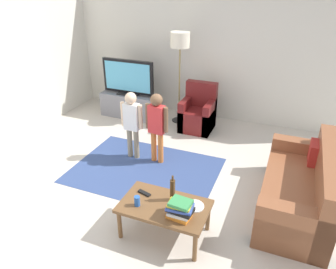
% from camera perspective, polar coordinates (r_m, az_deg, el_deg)
% --- Properties ---
extents(ground, '(7.80, 7.80, 0.00)m').
position_cam_1_polar(ground, '(4.55, -2.90, -10.54)').
color(ground, beige).
extents(wall_back, '(6.00, 0.12, 2.70)m').
position_cam_1_polar(wall_back, '(6.59, 8.14, 14.35)').
color(wall_back, silver).
rests_on(wall_back, ground).
extents(area_rug, '(2.20, 1.60, 0.01)m').
position_cam_1_polar(area_rug, '(5.04, -4.10, -6.29)').
color(area_rug, '#33477A').
rests_on(area_rug, ground).
extents(tv_stand, '(1.20, 0.44, 0.50)m').
position_cam_1_polar(tv_stand, '(6.85, -6.72, 5.20)').
color(tv_stand, slate).
rests_on(tv_stand, ground).
extents(tv, '(1.10, 0.28, 0.71)m').
position_cam_1_polar(tv, '(6.63, -7.09, 9.99)').
color(tv, black).
rests_on(tv, tv_stand).
extents(couch, '(0.80, 1.80, 0.86)m').
position_cam_1_polar(couch, '(4.46, 22.79, -9.21)').
color(couch, brown).
rests_on(couch, ground).
extents(armchair, '(0.60, 0.60, 0.90)m').
position_cam_1_polar(armchair, '(6.25, 5.38, 3.61)').
color(armchair, maroon).
rests_on(armchair, ground).
extents(floor_lamp, '(0.36, 0.36, 1.78)m').
position_cam_1_polar(floor_lamp, '(6.19, 2.15, 15.60)').
color(floor_lamp, '#262626').
rests_on(floor_lamp, ground).
extents(child_near_tv, '(0.38, 0.18, 1.13)m').
position_cam_1_polar(child_near_tv, '(5.10, -6.43, 2.65)').
color(child_near_tv, gray).
rests_on(child_near_tv, ground).
extents(child_center, '(0.39, 0.19, 1.16)m').
position_cam_1_polar(child_center, '(4.94, -2.00, 2.18)').
color(child_center, orange).
rests_on(child_center, ground).
extents(coffee_table, '(1.00, 0.60, 0.42)m').
position_cam_1_polar(coffee_table, '(3.73, -0.63, -12.97)').
color(coffee_table, brown).
rests_on(coffee_table, ground).
extents(book_stack, '(0.30, 0.22, 0.21)m').
position_cam_1_polar(book_stack, '(3.49, 2.13, -13.06)').
color(book_stack, orange).
rests_on(book_stack, coffee_table).
extents(bottle, '(0.06, 0.06, 0.33)m').
position_cam_1_polar(bottle, '(3.69, 0.81, -9.79)').
color(bottle, '#4C3319').
rests_on(bottle, coffee_table).
extents(tv_remote, '(0.18, 0.09, 0.02)m').
position_cam_1_polar(tv_remote, '(3.87, -4.23, -10.30)').
color(tv_remote, black).
rests_on(tv_remote, coffee_table).
extents(soda_can, '(0.07, 0.07, 0.12)m').
position_cam_1_polar(soda_can, '(3.68, -5.50, -11.67)').
color(soda_can, '#2659B2').
rests_on(soda_can, coffee_table).
extents(plate, '(0.22, 0.22, 0.02)m').
position_cam_1_polar(plate, '(3.69, 4.69, -12.53)').
color(plate, white).
rests_on(plate, coffee_table).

